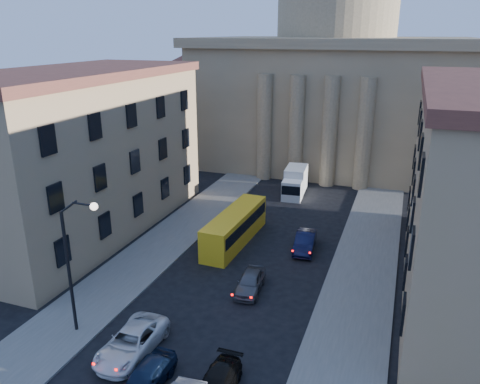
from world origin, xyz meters
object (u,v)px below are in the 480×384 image
(car_left_near, at_px, (147,377))
(box_truck, at_px, (295,183))
(street_lamp, at_px, (74,256))
(city_bus, at_px, (235,226))

(car_left_near, xyz_separation_m, box_truck, (-0.01, 32.75, 0.72))
(box_truck, bearing_deg, street_lamp, -106.27)
(city_bus, bearing_deg, box_truck, 84.32)
(street_lamp, xyz_separation_m, car_left_near, (6.17, -2.84, -4.56))
(box_truck, bearing_deg, city_bus, -102.43)
(street_lamp, bearing_deg, box_truck, 78.36)
(street_lamp, height_order, car_left_near, street_lamp)
(street_lamp, relative_size, city_bus, 0.88)
(street_lamp, distance_m, city_bus, 16.62)
(car_left_near, bearing_deg, street_lamp, 156.35)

